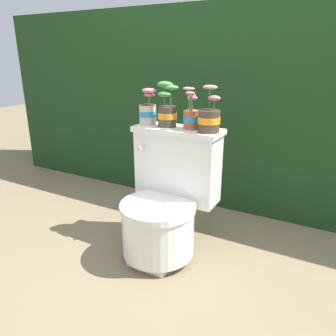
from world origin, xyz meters
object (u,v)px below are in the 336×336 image
potted_plant_midleft (167,109)px  potted_plant_midright (209,118)px  toilet (167,200)px  potted_plant_middle (191,115)px  potted_plant_left (148,111)px

potted_plant_midleft → potted_plant_midright: (0.26, -0.01, -0.03)m
toilet → potted_plant_middle: potted_plant_middle is taller
potted_plant_left → potted_plant_midright: size_ratio=0.87×
potted_plant_midleft → toilet: bearing=-62.6°
potted_plant_midleft → potted_plant_middle: bearing=6.9°
potted_plant_midleft → potted_plant_left: bearing=177.8°
toilet → potted_plant_left: 0.54m
potted_plant_midright → potted_plant_midleft: bearing=177.0°
toilet → potted_plant_midleft: potted_plant_midleft is taller
potted_plant_left → potted_plant_midright: (0.40, -0.02, -0.01)m
potted_plant_middle → potted_plant_midright: (0.12, -0.03, 0.00)m
potted_plant_left → potted_plant_midright: bearing=-2.8°
potted_plant_midleft → potted_plant_middle: potted_plant_midleft is taller
potted_plant_middle → potted_plant_midright: bearing=-14.6°
potted_plant_left → potted_plant_midright: 0.40m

